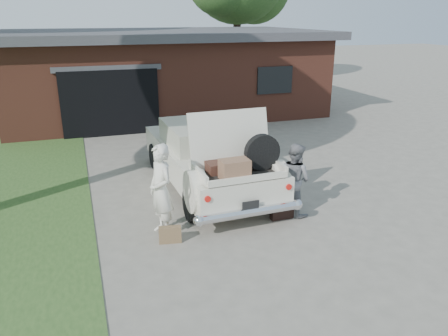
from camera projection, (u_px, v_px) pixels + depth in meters
name	position (u px, v px, depth m)	size (l,w,h in m)	color
ground	(234.00, 233.00, 8.27)	(90.00, 90.00, 0.00)	gray
house	(163.00, 71.00, 18.26)	(12.80, 7.80, 3.30)	brown
sedan	(207.00, 156.00, 10.28)	(2.17, 5.21, 2.11)	beige
woman_left	(161.00, 190.00, 7.97)	(0.64, 0.42, 1.74)	silver
woman_right	(294.00, 179.00, 8.85)	(0.73, 0.57, 1.50)	slate
suitcase_left	(170.00, 235.00, 7.87)	(0.40, 0.13, 0.31)	brown
suitcase_right	(282.00, 210.00, 8.78)	(0.48, 0.15, 0.37)	black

